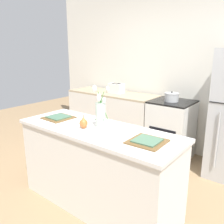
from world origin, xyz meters
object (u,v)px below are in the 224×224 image
(plate_setting_left, at_px, (58,117))
(plate_setting_right, at_px, (147,141))
(stove_range, at_px, (171,130))
(cooking_pot, at_px, (172,97))
(pear_figurine, at_px, (84,123))
(toaster, at_px, (116,88))
(flower_vase, at_px, (100,111))

(plate_setting_left, distance_m, plate_setting_right, 1.19)
(stove_range, xyz_separation_m, cooking_pot, (-0.01, -0.03, 0.52))
(plate_setting_left, bearing_deg, cooking_pot, 66.56)
(stove_range, distance_m, cooking_pot, 0.52)
(pear_figurine, height_order, plate_setting_left, pear_figurine)
(plate_setting_right, xyz_separation_m, toaster, (-1.57, 1.61, 0.10))
(stove_range, distance_m, plate_setting_right, 1.74)
(flower_vase, distance_m, pear_figurine, 0.21)
(stove_range, bearing_deg, toaster, 179.97)
(plate_setting_right, bearing_deg, stove_range, 107.15)
(plate_setting_right, relative_size, cooking_pot, 1.47)
(stove_range, xyz_separation_m, flower_vase, (-0.09, -1.55, 0.60))
(flower_vase, bearing_deg, stove_range, 86.55)
(stove_range, height_order, cooking_pot, cooking_pot)
(cooking_pot, bearing_deg, plate_setting_right, -72.22)
(plate_setting_left, height_order, toaster, toaster)
(toaster, relative_size, cooking_pot, 1.32)
(stove_range, relative_size, pear_figurine, 6.61)
(plate_setting_left, xyz_separation_m, toaster, (-0.38, 1.61, 0.10))
(flower_vase, relative_size, pear_figurine, 3.15)
(pear_figurine, distance_m, plate_setting_left, 0.49)
(plate_setting_right, xyz_separation_m, cooking_pot, (-0.51, 1.58, 0.08))
(plate_setting_left, height_order, plate_setting_right, same)
(pear_figurine, relative_size, plate_setting_right, 0.44)
(flower_vase, bearing_deg, pear_figurine, -131.82)
(pear_figurine, bearing_deg, plate_setting_left, 171.72)
(flower_vase, bearing_deg, toaster, 122.40)
(flower_vase, xyz_separation_m, toaster, (-0.98, 1.55, -0.06))
(flower_vase, xyz_separation_m, plate_setting_right, (0.59, -0.06, -0.16))
(flower_vase, xyz_separation_m, plate_setting_left, (-0.60, -0.06, -0.16))
(flower_vase, xyz_separation_m, cooking_pot, (0.08, 1.52, -0.08))
(pear_figurine, relative_size, cooking_pot, 0.65)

